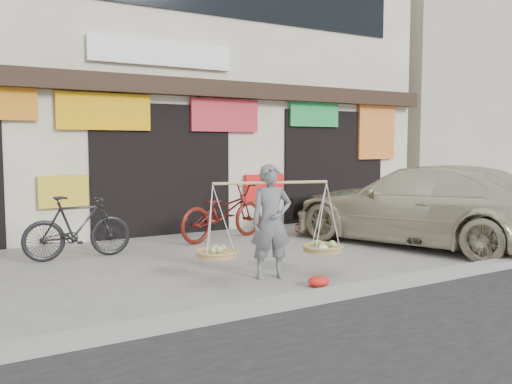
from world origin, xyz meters
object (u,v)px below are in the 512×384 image
street_vendor (271,226)px  bike_1 (78,227)px  suv (421,205)px  bike_2 (223,212)px

street_vendor → bike_1: bearing=142.7°
bike_1 → suv: (5.84, -1.95, 0.22)m
street_vendor → bike_2: street_vendor is taller
bike_2 → suv: bearing=-142.7°
bike_1 → suv: suv is taller
suv → bike_2: bearing=-55.0°
street_vendor → bike_2: 3.23m
bike_1 → street_vendor: bearing=-142.4°
bike_1 → suv: size_ratio=0.31×
street_vendor → bike_2: bearing=90.9°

